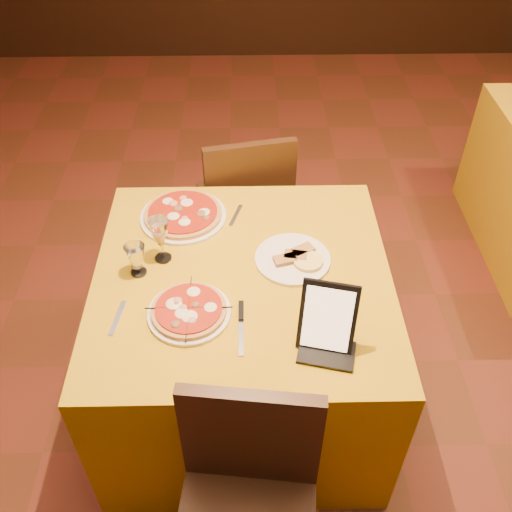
{
  "coord_description": "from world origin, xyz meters",
  "views": [
    {
      "loc": [
        -0.25,
        -1.64,
        2.23
      ],
      "look_at": [
        -0.22,
        -0.17,
        0.86
      ],
      "focal_mm": 40.0,
      "sensor_mm": 36.0,
      "label": 1
    }
  ],
  "objects_px": {
    "main_table": "(244,339)",
    "water_glass": "(136,260)",
    "tablet": "(328,317)",
    "chair_main_far": "(243,202)",
    "wine_glass": "(161,240)",
    "pizza_far": "(183,215)",
    "pizza_near": "(189,311)"
  },
  "relations": [
    {
      "from": "main_table",
      "to": "water_glass",
      "type": "bearing_deg",
      "value": 177.56
    },
    {
      "from": "water_glass",
      "to": "tablet",
      "type": "relative_size",
      "value": 0.53
    },
    {
      "from": "main_table",
      "to": "water_glass",
      "type": "xyz_separation_m",
      "value": [
        -0.38,
        0.02,
        0.44
      ]
    },
    {
      "from": "main_table",
      "to": "chair_main_far",
      "type": "distance_m",
      "value": 0.83
    },
    {
      "from": "wine_glass",
      "to": "water_glass",
      "type": "relative_size",
      "value": 1.46
    },
    {
      "from": "pizza_far",
      "to": "wine_glass",
      "type": "distance_m",
      "value": 0.26
    },
    {
      "from": "wine_glass",
      "to": "pizza_near",
      "type": "bearing_deg",
      "value": -67.51
    },
    {
      "from": "main_table",
      "to": "pizza_near",
      "type": "bearing_deg",
      "value": -133.55
    },
    {
      "from": "chair_main_far",
      "to": "pizza_far",
      "type": "relative_size",
      "value": 2.57
    },
    {
      "from": "pizza_far",
      "to": "water_glass",
      "type": "relative_size",
      "value": 2.72
    },
    {
      "from": "main_table",
      "to": "pizza_far",
      "type": "relative_size",
      "value": 3.11
    },
    {
      "from": "pizza_near",
      "to": "pizza_far",
      "type": "relative_size",
      "value": 0.81
    },
    {
      "from": "pizza_far",
      "to": "water_glass",
      "type": "height_order",
      "value": "water_glass"
    },
    {
      "from": "wine_glass",
      "to": "water_glass",
      "type": "height_order",
      "value": "wine_glass"
    },
    {
      "from": "water_glass",
      "to": "tablet",
      "type": "bearing_deg",
      "value": -27.16
    },
    {
      "from": "pizza_far",
      "to": "tablet",
      "type": "bearing_deg",
      "value": -51.91
    },
    {
      "from": "pizza_far",
      "to": "tablet",
      "type": "distance_m",
      "value": 0.84
    },
    {
      "from": "pizza_near",
      "to": "water_glass",
      "type": "bearing_deg",
      "value": 133.88
    },
    {
      "from": "pizza_near",
      "to": "wine_glass",
      "type": "distance_m",
      "value": 0.32
    },
    {
      "from": "main_table",
      "to": "chair_main_far",
      "type": "bearing_deg",
      "value": 90.0
    },
    {
      "from": "tablet",
      "to": "pizza_near",
      "type": "bearing_deg",
      "value": 178.18
    },
    {
      "from": "main_table",
      "to": "wine_glass",
      "type": "bearing_deg",
      "value": 163.15
    },
    {
      "from": "pizza_near",
      "to": "wine_glass",
      "type": "height_order",
      "value": "wine_glass"
    },
    {
      "from": "water_glass",
      "to": "tablet",
      "type": "xyz_separation_m",
      "value": [
        0.65,
        -0.34,
        0.06
      ]
    },
    {
      "from": "main_table",
      "to": "pizza_far",
      "type": "xyz_separation_m",
      "value": [
        -0.24,
        0.33,
        0.39
      ]
    },
    {
      "from": "main_table",
      "to": "wine_glass",
      "type": "distance_m",
      "value": 0.57
    },
    {
      "from": "wine_glass",
      "to": "main_table",
      "type": "bearing_deg",
      "value": -16.85
    },
    {
      "from": "chair_main_far",
      "to": "wine_glass",
      "type": "relative_size",
      "value": 4.79
    },
    {
      "from": "main_table",
      "to": "pizza_near",
      "type": "relative_size",
      "value": 3.83
    },
    {
      "from": "main_table",
      "to": "tablet",
      "type": "height_order",
      "value": "tablet"
    },
    {
      "from": "main_table",
      "to": "chair_main_far",
      "type": "height_order",
      "value": "chair_main_far"
    },
    {
      "from": "main_table",
      "to": "pizza_near",
      "type": "height_order",
      "value": "pizza_near"
    }
  ]
}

